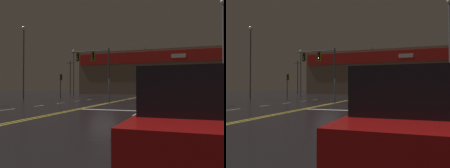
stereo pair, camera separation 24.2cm
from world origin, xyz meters
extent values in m
plane|color=black|center=(0.00, 0.00, 0.00)|extent=(200.00, 200.00, 0.00)
cube|color=gold|center=(-0.15, 0.00, 0.00)|extent=(0.12, 60.00, 0.01)
cube|color=gold|center=(0.15, 0.00, 0.00)|extent=(0.12, 60.00, 0.01)
cube|color=silver|center=(-4.66, -7.20, 0.00)|extent=(0.12, 1.40, 0.01)
cube|color=silver|center=(-4.66, -3.60, 0.00)|extent=(0.12, 1.40, 0.01)
cube|color=silver|center=(-4.66, 0.00, 0.00)|extent=(0.12, 1.40, 0.01)
cube|color=silver|center=(-4.66, 3.60, 0.00)|extent=(0.12, 1.40, 0.01)
cube|color=silver|center=(-4.66, 7.20, 0.00)|extent=(0.12, 1.40, 0.01)
cube|color=silver|center=(4.66, -7.20, 0.00)|extent=(0.12, 1.40, 0.01)
cube|color=silver|center=(4.66, -3.60, 0.00)|extent=(0.12, 1.40, 0.01)
cube|color=silver|center=(4.66, 0.00, 0.00)|extent=(0.12, 1.40, 0.01)
cube|color=silver|center=(4.66, 3.60, 0.00)|extent=(0.12, 1.40, 0.01)
cube|color=silver|center=(4.66, 7.20, 0.00)|extent=(0.12, 1.40, 0.01)
cube|color=silver|center=(4.66, -5.20, 0.00)|extent=(8.96, 0.40, 0.01)
cylinder|color=#38383D|center=(0.13, 1.33, 2.85)|extent=(0.14, 0.14, 5.70)
cylinder|color=#38383D|center=(-2.06, 1.33, 5.45)|extent=(4.38, 0.10, 0.10)
cube|color=black|center=(-1.62, 1.33, 4.91)|extent=(0.28, 0.24, 0.84)
cube|color=gold|center=(-1.62, 1.33, 4.91)|extent=(0.42, 0.08, 0.99)
sphere|color=#500705|center=(-1.62, 1.17, 5.16)|extent=(0.17, 0.17, 0.17)
sphere|color=#543707|center=(-1.62, 1.17, 4.91)|extent=(0.17, 0.17, 0.17)
sphere|color=green|center=(-1.62, 1.17, 4.66)|extent=(0.17, 0.17, 0.17)
cube|color=black|center=(-3.38, 1.33, 4.91)|extent=(0.28, 0.24, 0.84)
cube|color=gold|center=(-3.38, 1.33, 4.91)|extent=(0.42, 0.08, 0.99)
sphere|color=#500705|center=(-3.38, 1.17, 5.16)|extent=(0.17, 0.17, 0.17)
sphere|color=#543707|center=(-3.38, 1.17, 4.91)|extent=(0.17, 0.17, 0.17)
sphere|color=green|center=(-3.38, 1.17, 4.66)|extent=(0.17, 0.17, 0.17)
cylinder|color=#38383D|center=(10.18, 10.66, 1.75)|extent=(0.13, 0.13, 3.51)
cube|color=black|center=(10.18, 10.84, 3.04)|extent=(0.28, 0.24, 0.84)
cube|color=gold|center=(10.18, 10.84, 3.04)|extent=(0.42, 0.08, 0.99)
sphere|color=#500705|center=(10.18, 10.68, 3.29)|extent=(0.17, 0.17, 0.17)
sphere|color=#543707|center=(10.18, 10.68, 3.04)|extent=(0.17, 0.17, 0.17)
sphere|color=green|center=(10.18, 10.68, 2.78)|extent=(0.17, 0.17, 0.17)
cylinder|color=#38383D|center=(-10.46, 9.49, 1.86)|extent=(0.13, 0.13, 3.71)
cube|color=black|center=(-10.46, 9.67, 3.24)|extent=(0.28, 0.24, 0.84)
cube|color=gold|center=(-10.46, 9.67, 3.24)|extent=(0.42, 0.08, 0.99)
sphere|color=#500705|center=(-10.46, 9.51, 3.49)|extent=(0.17, 0.17, 0.17)
sphere|color=#543707|center=(-10.46, 9.51, 3.24)|extent=(0.17, 0.17, 0.17)
sphere|color=green|center=(-10.46, 9.51, 2.99)|extent=(0.17, 0.17, 0.17)
cylinder|color=#59595E|center=(-13.81, 5.29, 4.89)|extent=(0.20, 0.20, 9.78)
sphere|color=silver|center=(-13.81, 5.29, 9.95)|extent=(0.56, 0.56, 0.56)
cylinder|color=#59595E|center=(-12.74, 18.07, 4.28)|extent=(0.20, 0.20, 8.56)
sphere|color=silver|center=(-12.74, 18.07, 8.73)|extent=(0.56, 0.56, 0.56)
cylinder|color=#59595E|center=(11.35, 4.73, 5.13)|extent=(0.20, 0.20, 10.27)
sphere|color=silver|center=(11.35, 4.73, 10.44)|extent=(0.56, 0.56, 0.56)
cube|color=#9E0F0F|center=(7.48, -15.49, 0.72)|extent=(1.82, 4.31, 0.80)
cube|color=black|center=(7.48, -15.49, 1.50)|extent=(1.67, 2.37, 0.76)
cylinder|color=black|center=(6.58, -14.02, 0.32)|extent=(0.22, 0.64, 0.64)
cylinder|color=black|center=(8.38, -14.03, 0.32)|extent=(0.22, 0.64, 0.64)
cube|color=#7A6651|center=(0.00, 37.35, 5.44)|extent=(37.36, 10.00, 10.88)
cube|color=red|center=(0.00, 32.25, 8.97)|extent=(36.61, 0.20, 2.72)
cube|color=white|center=(6.54, 32.20, 8.97)|extent=(3.20, 0.16, 0.90)
cylinder|color=#4C3828|center=(-21.85, 33.32, 4.51)|extent=(0.26, 0.26, 9.02)
cube|color=#4C3828|center=(-21.85, 33.32, 8.42)|extent=(2.20, 0.12, 0.12)
cylinder|color=#4C3828|center=(-1.34, 33.32, 5.74)|extent=(0.26, 0.26, 11.48)
cube|color=#4C3828|center=(-1.34, 33.32, 10.88)|extent=(2.20, 0.12, 0.12)
camera|label=1|loc=(7.30, -19.86, 1.55)|focal=35.00mm
camera|label=2|loc=(7.53, -19.79, 1.55)|focal=35.00mm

